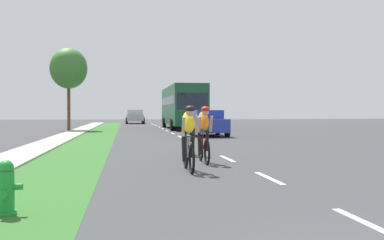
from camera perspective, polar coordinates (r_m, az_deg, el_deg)
ground_plane at (r=23.50m, az=-0.95°, el=-2.42°), size 120.00×120.00×0.00m
grass_verge at (r=23.36m, az=-12.46°, el=-2.46°), size 2.15×70.00×0.01m
sidewalk_concrete at (r=23.55m, az=-16.79°, el=-2.45°), size 1.41×70.00×0.10m
lane_markings_center at (r=27.47m, az=-2.04°, el=-1.91°), size 0.12×53.80×0.01m
fire_hydrant_green at (r=6.76m, az=-22.64°, el=-8.04°), size 0.44×0.38×0.76m
cyclist_lead at (r=10.72m, az=-0.42°, el=-2.25°), size 0.42×1.72×1.58m
cyclist_trailing at (r=12.45m, az=1.53°, el=-1.79°), size 0.42×1.72×1.58m
cyclist_distant at (r=14.77m, az=-0.26°, el=-1.34°), size 0.42×1.72×1.58m
sedan_blue at (r=26.42m, az=2.00°, el=-0.37°), size 1.98×4.30×1.52m
bus_dark_green at (r=37.46m, az=-1.25°, el=1.91°), size 2.78×11.60×3.48m
pickup_silver at (r=54.10m, az=-7.29°, el=0.43°), size 2.22×5.10×1.64m
street_tree_far at (r=35.79m, az=-15.46°, el=6.33°), size 2.83×2.83×6.32m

